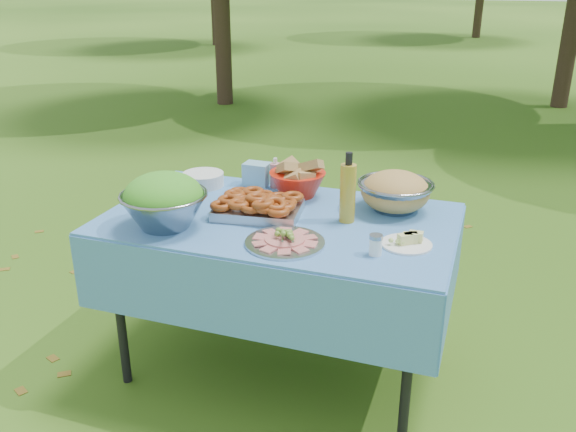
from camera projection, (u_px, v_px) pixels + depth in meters
The scene contains 14 objects.
ground at pixel (280, 367), 2.86m from camera, with size 80.00×80.00×0.00m, color #173309.
picnic_table at pixel (280, 296), 2.71m from camera, with size 1.46×0.86×0.76m, color #84C5FF.
salad_bowl at pixel (164, 200), 2.43m from camera, with size 0.35×0.35×0.23m, color gray, non-canonical shape.
pasta_bowl_white at pixel (170, 187), 2.74m from camera, with size 0.22×0.22×0.12m, color white, non-canonical shape.
plate_stack at pixel (203, 179), 2.94m from camera, with size 0.20×0.20×0.06m, color white.
wipes_box at pixel (257, 174), 2.94m from camera, with size 0.12×0.09×0.11m, color #7DB6D5.
sanitizer_bottle at pixel (275, 173), 2.90m from camera, with size 0.05×0.05×0.15m, color #CA7E84.
bread_bowl at pixel (298, 178), 2.79m from camera, with size 0.26×0.26×0.17m, color red, non-canonical shape.
pasta_bowl_steel at pixel (395, 191), 2.62m from camera, with size 0.32×0.32×0.17m, color gray, non-canonical shape.
fried_tray at pixel (258, 206), 2.58m from camera, with size 0.36×0.25×0.08m, color #A4A4A8.
charcuterie_platter at pixel (285, 235), 2.31m from camera, with size 0.31×0.31×0.07m, color #B4B6BC.
oil_bottle at pixel (348, 187), 2.48m from camera, with size 0.07×0.07×0.30m, color #AC8F25.
cheese_plate at pixel (407, 239), 2.30m from camera, with size 0.19×0.19×0.05m, color white.
shaker at pixel (376, 245), 2.22m from camera, with size 0.05×0.05×0.08m, color white.
Camera 1 is at (0.82, -2.24, 1.73)m, focal length 38.00 mm.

